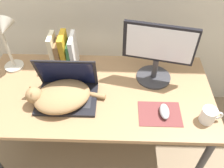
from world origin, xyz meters
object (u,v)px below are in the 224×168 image
object	(u,v)px
desk_lamp	(6,36)
mug	(209,115)
cat	(60,96)
book_row	(64,52)
external_monitor	(158,52)
laptop	(67,91)
computer_mouse	(164,111)

from	to	relation	value
desk_lamp	mug	xyz separation A→B (m)	(1.19, -0.39, -0.23)
cat	book_row	bearing A→B (deg)	94.19
external_monitor	desk_lamp	bearing A→B (deg)	176.87
mug	laptop	bearing A→B (deg)	169.28
cat	mug	xyz separation A→B (m)	(0.84, -0.11, -0.01)
computer_mouse	desk_lamp	xyz separation A→B (m)	(-0.96, 0.35, 0.25)
book_row	mug	distance (m)	0.98
cat	external_monitor	bearing A→B (deg)	21.86
laptop	computer_mouse	size ratio (longest dim) A/B	3.23
external_monitor	book_row	size ratio (longest dim) A/B	1.67
book_row	mug	bearing A→B (deg)	-27.13
cat	computer_mouse	size ratio (longest dim) A/B	4.12
computer_mouse	desk_lamp	world-z (taller)	desk_lamp
cat	book_row	size ratio (longest dim) A/B	1.81
cat	external_monitor	xyz separation A→B (m)	(0.57, 0.23, 0.16)
cat	external_monitor	world-z (taller)	external_monitor
laptop	computer_mouse	world-z (taller)	laptop
cat	computer_mouse	distance (m)	0.61
desk_lamp	mug	bearing A→B (deg)	-18.03
cat	desk_lamp	bearing A→B (deg)	141.08
computer_mouse	book_row	xyz separation A→B (m)	(-0.63, 0.41, 0.10)
laptop	desk_lamp	size ratio (longest dim) A/B	0.86
mug	computer_mouse	bearing A→B (deg)	170.48
external_monitor	computer_mouse	xyz separation A→B (m)	(0.03, -0.30, -0.19)
cat	book_row	xyz separation A→B (m)	(-0.02, 0.34, 0.06)
external_monitor	desk_lamp	world-z (taller)	desk_lamp
laptop	desk_lamp	bearing A→B (deg)	148.41
computer_mouse	external_monitor	bearing A→B (deg)	96.51
laptop	mug	world-z (taller)	laptop
laptop	cat	size ratio (longest dim) A/B	0.78
book_row	external_monitor	bearing A→B (deg)	-10.16
laptop	cat	xyz separation A→B (m)	(-0.03, -0.05, 0.01)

